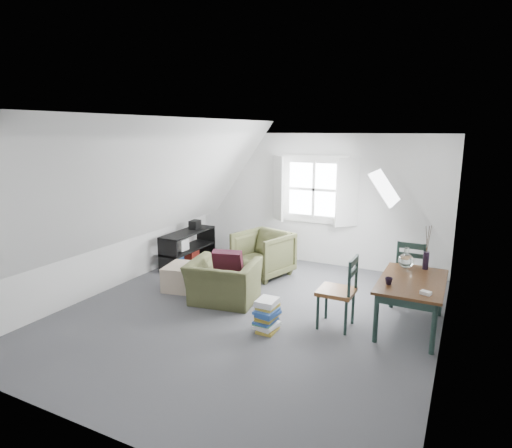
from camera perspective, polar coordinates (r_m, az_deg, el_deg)
The scene contains 24 objects.
floor at distance 6.22m, azimuth -0.99°, elevation -11.87°, with size 5.50×5.50×0.00m, color #46474B.
ceiling at distance 5.67m, azimuth -1.09°, elevation 11.84°, with size 5.50×5.50×0.00m, color white.
wall_back at distance 8.31m, azimuth 7.77°, elevation 3.25°, with size 5.00×5.00×0.00m, color silver.
wall_front at distance 3.71m, azimuth -21.35°, elevation -9.10°, with size 5.00×5.00×0.00m, color silver.
wall_left at distance 7.29m, azimuth -18.74°, elevation 1.43°, with size 5.50×5.50×0.00m, color silver.
wall_right at distance 5.19m, azimuth 24.29°, elevation -3.28°, with size 5.50×5.50×0.00m, color silver.
slope_left at distance 6.58m, azimuth -13.17°, elevation 5.27°, with size 5.50×5.50×0.00m, color white.
slope_right at distance 5.20m, azimuth 14.30°, elevation 3.38°, with size 5.50×5.50×0.00m, color white.
dormer_window at distance 8.21m, azimuth 7.65°, elevation 4.56°, with size 1.71×0.35×1.30m.
skylight at distance 6.46m, azimuth 16.80°, elevation 4.68°, with size 0.55×0.75×0.04m, color white.
armchair_near at distance 6.63m, azimuth -4.34°, elevation -10.31°, with size 0.99×0.87×0.65m, color #434627.
armchair_far at distance 7.75m, azimuth 0.92°, elevation -6.84°, with size 0.86×0.88×0.80m, color #434627.
throw_pillow at distance 6.55m, azimuth -3.74°, elevation -5.35°, with size 0.45×0.13×0.45m, color #3D101F.
ottoman at distance 7.15m, azimuth -9.42°, elevation -7.00°, with size 0.60×0.60×0.40m, color tan.
dining_table at distance 5.94m, azimuth 20.08°, elevation -7.83°, with size 0.80×1.33×0.66m.
demijohn at distance 6.32m, azimuth 19.36°, elevation -4.59°, with size 0.21×0.21×0.30m.
vase_twigs at distance 6.39m, azimuth 21.71°, elevation -4.43°, with size 0.08×0.09×0.62m.
cup at distance 5.66m, azimuth 17.25°, elevation -7.70°, with size 0.10×0.10×0.09m, color black.
paper_box at distance 5.47m, azimuth 21.69°, elevation -8.52°, with size 0.12×0.08×0.04m, color white.
dining_chair_far at distance 6.86m, azimuth 19.95°, elevation -5.77°, with size 0.45×0.45×0.97m.
dining_chair_near at distance 5.74m, azimuth 11.05°, elevation -8.71°, with size 0.46×0.46×0.98m.
media_shelf at distance 8.35m, azimuth -9.20°, elevation -3.46°, with size 0.43×1.28×0.66m.
electronics_box at distance 8.47m, azimuth -8.14°, elevation -0.13°, with size 0.16×0.23×0.18m, color black.
magazine_stack at distance 5.65m, azimuth 1.48°, elevation -12.08°, with size 0.32×0.38×0.43m.
Camera 1 is at (2.62, -5.02, 2.56)m, focal length 30.00 mm.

